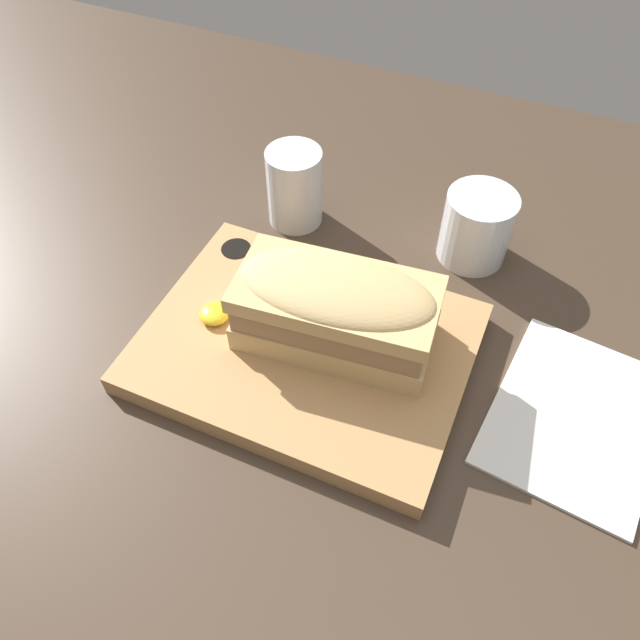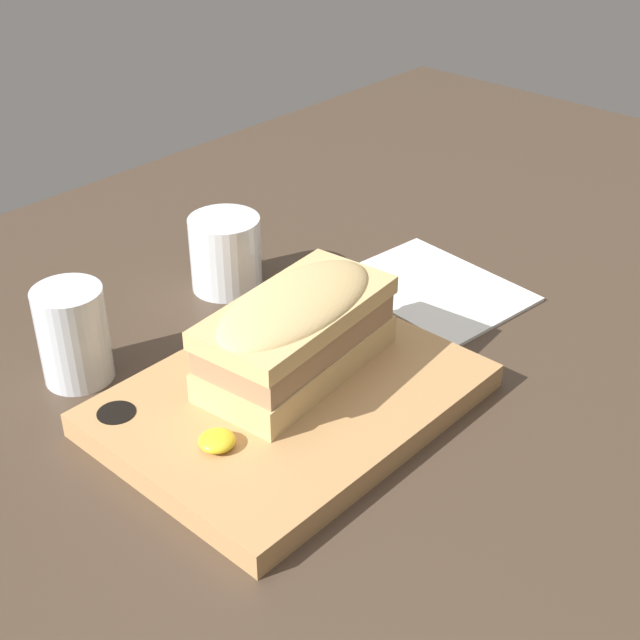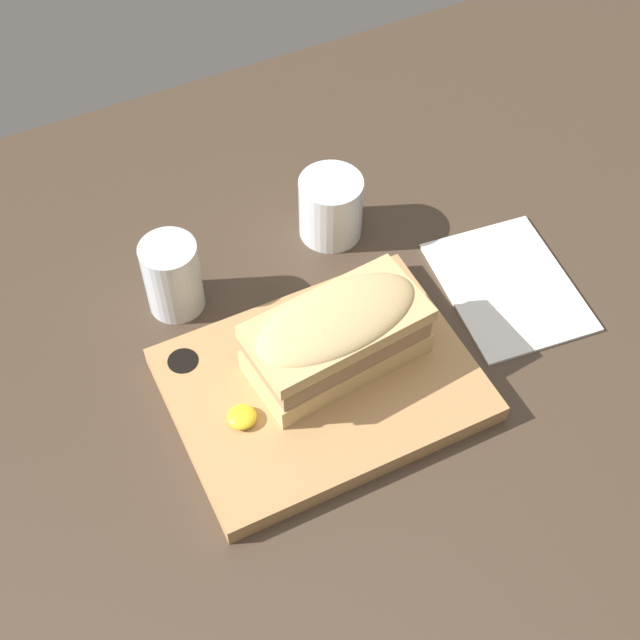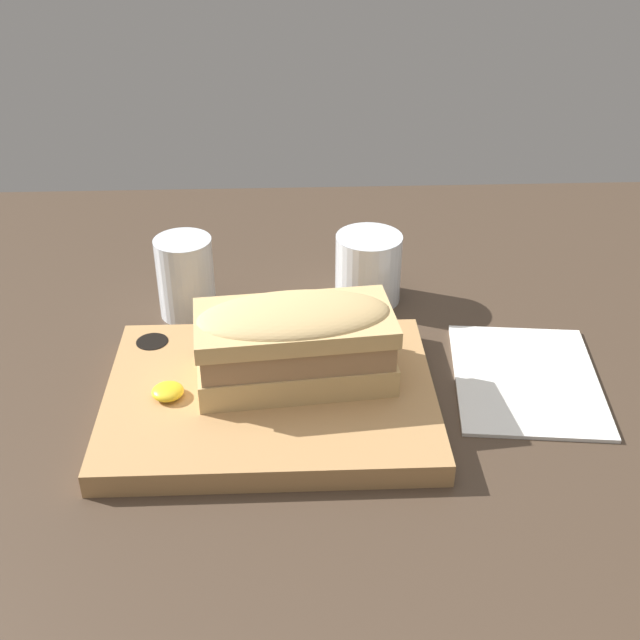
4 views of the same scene
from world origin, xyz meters
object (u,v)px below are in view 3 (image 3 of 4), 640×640
object	(u,v)px
serving_board	(321,384)
napkin	(508,286)
water_glass	(173,280)
wine_glass	(331,210)
sandwich	(337,334)

from	to	relation	value
serving_board	napkin	world-z (taller)	serving_board
water_glass	wine_glass	bearing A→B (deg)	6.61
serving_board	water_glass	bearing A→B (deg)	117.86
sandwich	napkin	size ratio (longest dim) A/B	0.95
serving_board	wine_glass	xyz separation A→B (cm)	(11.49, 20.75, 2.52)
sandwich	wine_glass	size ratio (longest dim) A/B	2.37
water_glass	napkin	size ratio (longest dim) A/B	0.46
serving_board	water_glass	distance (cm)	20.90
serving_board	water_glass	xyz separation A→B (cm)	(-9.67, 18.30, 2.93)
sandwich	wine_glass	world-z (taller)	sandwich
water_glass	sandwich	bearing A→B (deg)	-53.93
serving_board	sandwich	bearing A→B (deg)	30.55
serving_board	napkin	distance (cm)	26.47
napkin	sandwich	bearing A→B (deg)	-175.74
serving_board	napkin	size ratio (longest dim) A/B	1.54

